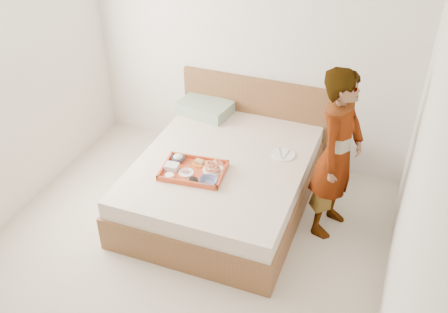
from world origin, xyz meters
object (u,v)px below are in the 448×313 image
Objects in this scene: tray at (193,170)px; dinner_plate at (283,155)px; person at (337,155)px; bed at (223,182)px.

tray is 0.91m from dinner_plate.
dinner_plate is at bearing 33.53° from tray.
dinner_plate is 0.14× the size of person.
person is (1.23, 0.34, 0.26)m from tray.
dinner_plate is (0.70, 0.58, -0.02)m from tray.
person is at bearing -23.77° from dinner_plate.
bed is 1.19m from person.
bed is at bearing 51.74° from tray.
tray reaches higher than bed.
bed is 3.47× the size of tray.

